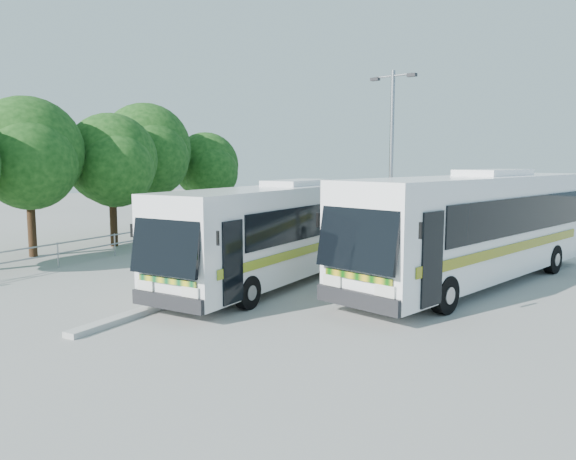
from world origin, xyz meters
The scene contains 10 objects.
ground centered at (0.00, 0.00, 0.00)m, with size 100.00×100.00×0.00m, color gray.
kerb_divider centered at (-2.30, 2.00, 0.07)m, with size 0.40×16.00×0.15m, color #B2B2AD.
railing centered at (-10.00, 4.00, 0.74)m, with size 0.06×22.00×1.00m.
tree_far_b centered at (-13.02, 1.20, 4.57)m, with size 5.33×5.03×6.96m.
tree_far_c centered at (-12.12, 5.10, 4.26)m, with size 4.97×4.69×6.49m.
tree_far_d centered at (-13.31, 8.80, 4.82)m, with size 5.62×5.30×7.33m.
tree_far_e centered at (-12.63, 13.30, 3.89)m, with size 4.54×4.28×5.92m.
coach_main centered at (-1.00, 2.16, 1.82)m, with size 2.88×12.05×3.32m.
coach_adjacent centered at (5.02, 4.90, 2.02)m, with size 6.25×13.48×3.68m.
lamppost centered at (2.20, 4.16, 4.01)m, with size 1.76×0.57×7.27m.
Camera 1 is at (8.50, -14.80, 4.24)m, focal length 35.00 mm.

